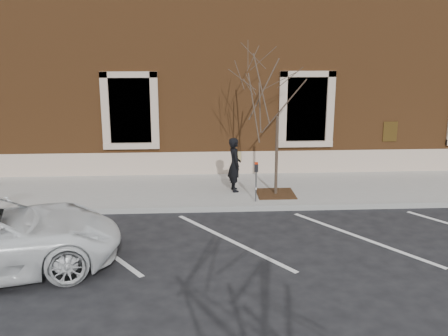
{
  "coord_description": "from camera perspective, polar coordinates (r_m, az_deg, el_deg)",
  "views": [
    {
      "loc": [
        -0.8,
        -13.39,
        4.66
      ],
      "look_at": [
        0.0,
        0.6,
        1.1
      ],
      "focal_mm": 40.0,
      "sensor_mm": 36.0,
      "label": 1
    }
  ],
  "objects": [
    {
      "name": "sidewalk_near",
      "position": [
        15.84,
        -0.24,
        -2.57
      ],
      "size": [
        40.0,
        3.5,
        0.15
      ],
      "primitive_type": "cube",
      "color": "#AEAAA4",
      "rests_on": "ground"
    },
    {
      "name": "sapling",
      "position": [
        14.68,
        6.22,
        8.41
      ],
      "size": [
        2.6,
        2.6,
        4.34
      ],
      "color": "#4A392D",
      "rests_on": "sidewalk_near"
    },
    {
      "name": "man",
      "position": [
        15.33,
        1.21,
        0.39
      ],
      "size": [
        0.48,
        0.66,
        1.67
      ],
      "primitive_type": "imported",
      "rotation": [
        0.0,
        0.0,
        1.72
      ],
      "color": "black",
      "rests_on": "sidewalk_near"
    },
    {
      "name": "tree_grate",
      "position": [
        15.28,
        5.91,
        -2.93
      ],
      "size": [
        1.13,
        1.13,
        0.03
      ],
      "primitive_type": "cube",
      "color": "#482A17",
      "rests_on": "sidewalk_near"
    },
    {
      "name": "building_civic",
      "position": [
        21.15,
        -1.13,
        12.46
      ],
      "size": [
        40.0,
        8.62,
        8.0
      ],
      "color": "brown",
      "rests_on": "ground"
    },
    {
      "name": "parking_stripes",
      "position": [
        12.14,
        0.76,
        -8.3
      ],
      "size": [
        28.0,
        4.4,
        0.01
      ],
      "primitive_type": null,
      "color": "silver",
      "rests_on": "ground"
    },
    {
      "name": "curb_near",
      "position": [
        14.13,
        0.15,
        -4.68
      ],
      "size": [
        40.0,
        0.12,
        0.15
      ],
      "primitive_type": "cube",
      "color": "#9E9E99",
      "rests_on": "ground"
    },
    {
      "name": "ground",
      "position": [
        14.2,
        0.14,
        -4.9
      ],
      "size": [
        120.0,
        120.0,
        0.0
      ],
      "primitive_type": "plane",
      "color": "#28282B",
      "rests_on": "ground"
    },
    {
      "name": "parking_meter",
      "position": [
        14.32,
        3.69,
        -0.74
      ],
      "size": [
        0.11,
        0.08,
        1.17
      ],
      "rotation": [
        0.0,
        0.0,
        -0.24
      ],
      "color": "#595B60",
      "rests_on": "sidewalk_near"
    }
  ]
}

